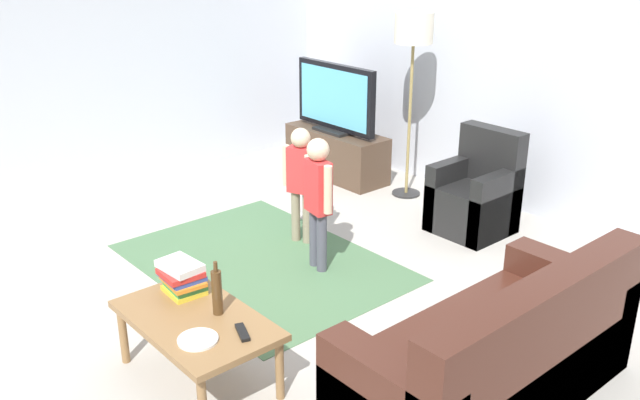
# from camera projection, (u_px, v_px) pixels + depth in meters

# --- Properties ---
(ground) EXTENTS (7.80, 7.80, 0.00)m
(ground) POSITION_uv_depth(u_px,v_px,m) (256.00, 306.00, 4.86)
(ground) COLOR #B2ADA3
(wall_back) EXTENTS (6.00, 0.12, 2.70)m
(wall_back) POSITION_uv_depth(u_px,v_px,m) (521.00, 64.00, 6.20)
(wall_back) COLOR silver
(wall_back) RESTS_ON ground
(wall_left) EXTENTS (0.12, 6.00, 2.70)m
(wall_left) POSITION_uv_depth(u_px,v_px,m) (64.00, 58.00, 6.48)
(wall_left) COLOR silver
(wall_left) RESTS_ON ground
(area_rug) EXTENTS (2.20, 1.60, 0.01)m
(area_rug) POSITION_uv_depth(u_px,v_px,m) (262.00, 262.00, 5.49)
(area_rug) COLOR #4C724C
(area_rug) RESTS_ON ground
(tv_stand) EXTENTS (1.20, 0.44, 0.50)m
(tv_stand) POSITION_uv_depth(u_px,v_px,m) (336.00, 154.00, 7.36)
(tv_stand) COLOR #4C3828
(tv_stand) RESTS_ON ground
(tv) EXTENTS (1.10, 0.28, 0.71)m
(tv) POSITION_uv_depth(u_px,v_px,m) (335.00, 99.00, 7.13)
(tv) COLOR black
(tv) RESTS_ON tv_stand
(couch) EXTENTS (0.80, 1.80, 0.86)m
(couch) POSITION_uv_depth(u_px,v_px,m) (500.00, 360.00, 3.74)
(couch) COLOR #472319
(couch) RESTS_ON ground
(armchair) EXTENTS (0.60, 0.60, 0.90)m
(armchair) POSITION_uv_depth(u_px,v_px,m) (477.00, 198.00, 6.00)
(armchair) COLOR black
(armchair) RESTS_ON ground
(floor_lamp) EXTENTS (0.36, 0.36, 1.78)m
(floor_lamp) POSITION_uv_depth(u_px,v_px,m) (414.00, 38.00, 6.36)
(floor_lamp) COLOR #262626
(floor_lamp) RESTS_ON ground
(child_near_tv) EXTENTS (0.31, 0.19, 1.00)m
(child_near_tv) POSITION_uv_depth(u_px,v_px,m) (301.00, 175.00, 5.66)
(child_near_tv) COLOR gray
(child_near_tv) RESTS_ON ground
(child_center) EXTENTS (0.35, 0.17, 1.06)m
(child_center) POSITION_uv_depth(u_px,v_px,m) (318.00, 192.00, 5.18)
(child_center) COLOR #4C4C59
(child_center) RESTS_ON ground
(coffee_table) EXTENTS (1.00, 0.60, 0.42)m
(coffee_table) POSITION_uv_depth(u_px,v_px,m) (196.00, 324.00, 3.93)
(coffee_table) COLOR olive
(coffee_table) RESTS_ON ground
(book_stack) EXTENTS (0.30, 0.25, 0.20)m
(book_stack) POSITION_uv_depth(u_px,v_px,m) (182.00, 277.00, 4.15)
(book_stack) COLOR yellow
(book_stack) RESTS_ON coffee_table
(bottle) EXTENTS (0.06, 0.06, 0.33)m
(bottle) POSITION_uv_depth(u_px,v_px,m) (217.00, 292.00, 3.90)
(bottle) COLOR #4C3319
(bottle) RESTS_ON coffee_table
(tv_remote) EXTENTS (0.18, 0.11, 0.02)m
(tv_remote) POSITION_uv_depth(u_px,v_px,m) (242.00, 332.00, 3.75)
(tv_remote) COLOR black
(tv_remote) RESTS_ON coffee_table
(plate) EXTENTS (0.22, 0.22, 0.02)m
(plate) POSITION_uv_depth(u_px,v_px,m) (198.00, 340.00, 3.68)
(plate) COLOR white
(plate) RESTS_ON coffee_table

